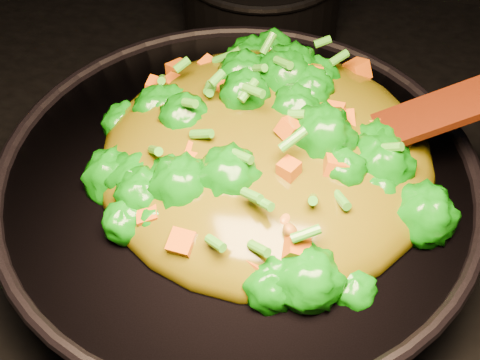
# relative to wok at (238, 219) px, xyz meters

# --- Properties ---
(wok) EXTENTS (0.53, 0.53, 0.13)m
(wok) POSITION_rel_wok_xyz_m (0.00, 0.00, 0.00)
(wok) COLOR black
(wok) RESTS_ON stovetop
(stir_fry) EXTENTS (0.37, 0.37, 0.11)m
(stir_fry) POSITION_rel_wok_xyz_m (0.02, 0.02, 0.12)
(stir_fry) COLOR #0C7108
(stir_fry) RESTS_ON wok
(spatula) EXTENTS (0.28, 0.12, 0.12)m
(spatula) POSITION_rel_wok_xyz_m (0.14, 0.04, 0.11)
(spatula) COLOR #321204
(spatula) RESTS_ON wok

